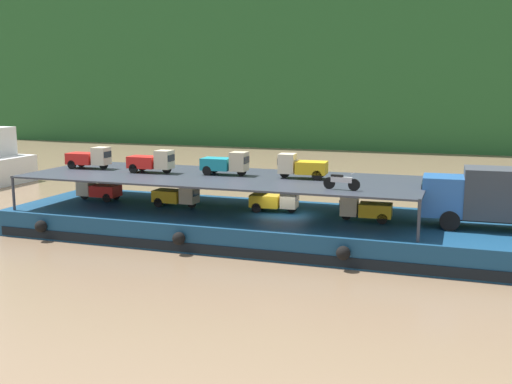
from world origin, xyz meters
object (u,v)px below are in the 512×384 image
mini_truck_lower_stern (98,189)px  mini_truck_upper_bow (302,166)px  mini_truck_upper_stern (90,158)px  mini_truck_upper_fore (226,163)px  mini_truck_upper_mid (152,161)px  motorcycle_upper_port (341,181)px  mini_truck_lower_mid (275,200)px  mini_truck_lower_aft (177,195)px  mini_truck_lower_fore (365,208)px  cargo_barge (283,228)px  covered_lorry (497,196)px

mini_truck_lower_stern → mini_truck_upper_bow: bearing=1.2°
mini_truck_upper_stern → mini_truck_upper_fore: 9.21m
mini_truck_lower_stern → mini_truck_upper_mid: 4.62m
motorcycle_upper_port → mini_truck_lower_mid: bearing=145.7°
mini_truck_upper_fore → mini_truck_upper_mid: bearing=-172.8°
mini_truck_upper_stern → mini_truck_lower_mid: bearing=0.6°
mini_truck_lower_mid → mini_truck_upper_mid: mini_truck_upper_mid is taller
mini_truck_lower_aft → mini_truck_upper_fore: size_ratio=1.01×
mini_truck_upper_stern → mini_truck_upper_fore: same height
mini_truck_upper_mid → motorcycle_upper_port: (11.99, -2.44, -0.26)m
mini_truck_upper_fore → mini_truck_upper_bow: (4.57, 0.11, 0.00)m
mini_truck_upper_fore → mini_truck_upper_bow: same height
mini_truck_lower_fore → mini_truck_upper_mid: (-12.88, 0.22, 2.00)m
mini_truck_lower_aft → motorcycle_upper_port: bearing=-13.6°
mini_truck_lower_stern → mini_truck_upper_fore: (8.70, 0.16, 2.00)m
mini_truck_lower_aft → mini_truck_upper_stern: 6.56m
mini_truck_upper_fore → cargo_barge: bearing=-9.9°
mini_truck_upper_stern → mini_truck_upper_mid: size_ratio=1.01×
covered_lorry → mini_truck_upper_mid: (-19.43, -0.01, 1.00)m
mini_truck_lower_fore → covered_lorry: bearing=2.0°
mini_truck_lower_aft → mini_truck_upper_stern: (-6.23, 0.34, 2.00)m
mini_truck_lower_stern → mini_truck_upper_bow: 13.42m
mini_truck_lower_stern → covered_lorry: bearing=-1.0°
mini_truck_lower_aft → mini_truck_lower_fore: (11.31, -0.31, 0.00)m
cargo_barge → mini_truck_lower_fore: 4.81m
cargo_barge → covered_lorry: size_ratio=4.08×
mini_truck_upper_mid → motorcycle_upper_port: size_ratio=1.45×
mini_truck_lower_fore → motorcycle_upper_port: 2.96m
mini_truck_lower_fore → mini_truck_upper_bow: 4.35m
mini_truck_upper_bow → mini_truck_upper_fore: bearing=-178.6°
mini_truck_lower_aft → motorcycle_upper_port: (10.41, -2.52, 1.74)m
mini_truck_lower_stern → mini_truck_lower_fore: size_ratio=0.99×
mini_truck_upper_fore → mini_truck_upper_bow: 4.57m
covered_lorry → mini_truck_lower_aft: 17.88m
mini_truck_lower_aft → mini_truck_upper_fore: (2.98, 0.49, 2.00)m
covered_lorry → mini_truck_upper_stern: mini_truck_upper_stern is taller
mini_truck_lower_mid → motorcycle_upper_port: motorcycle_upper_port is taller
mini_truck_lower_mid → mini_truck_upper_fore: 3.65m
covered_lorry → mini_truck_lower_stern: 23.60m
mini_truck_upper_stern → mini_truck_upper_mid: bearing=-5.2°
mini_truck_upper_mid → mini_truck_upper_fore: bearing=7.2°
mini_truck_upper_fore → motorcycle_upper_port: size_ratio=1.45×
mini_truck_lower_aft → mini_truck_upper_fore: mini_truck_upper_fore is taller
mini_truck_lower_fore → mini_truck_upper_mid: bearing=179.0°
cargo_barge → mini_truck_upper_bow: mini_truck_upper_bow is taller
mini_truck_lower_fore → mini_truck_upper_bow: size_ratio=1.00×
cargo_barge → mini_truck_lower_stern: size_ratio=11.67×
mini_truck_lower_aft → mini_truck_upper_mid: mini_truck_upper_mid is taller
cargo_barge → mini_truck_upper_fore: bearing=170.1°
mini_truck_lower_stern → mini_truck_lower_aft: bearing=-3.3°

